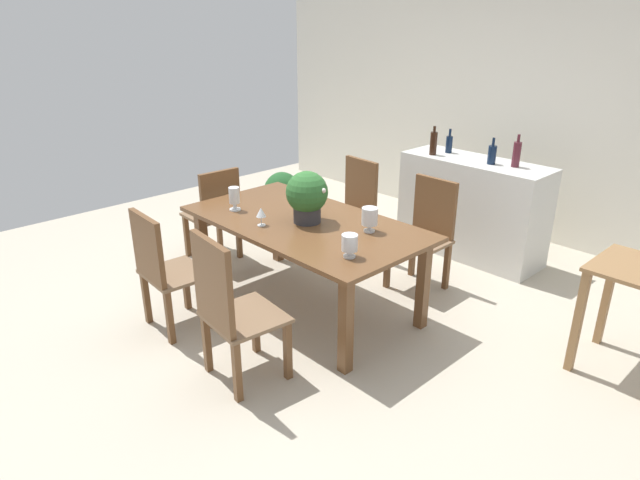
# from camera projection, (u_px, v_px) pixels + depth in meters

# --- Properties ---
(ground_plane) EXTENTS (7.04, 7.04, 0.00)m
(ground_plane) POSITION_uv_depth(u_px,v_px,m) (323.00, 297.00, 4.67)
(ground_plane) COLOR #BCB29E
(back_wall) EXTENTS (6.40, 0.10, 2.60)m
(back_wall) POSITION_uv_depth(u_px,v_px,m) (501.00, 107.00, 5.82)
(back_wall) COLOR silver
(back_wall) RESTS_ON ground
(dining_table) EXTENTS (1.93, 1.05, 0.74)m
(dining_table) POSITION_uv_depth(u_px,v_px,m) (305.00, 231.00, 4.29)
(dining_table) COLOR brown
(dining_table) RESTS_ON ground
(chair_head_end) EXTENTS (0.46, 0.46, 0.91)m
(chair_head_end) POSITION_uv_depth(u_px,v_px,m) (216.00, 211.00, 5.18)
(chair_head_end) COLOR brown
(chair_head_end) RESTS_ON ground
(chair_near_left) EXTENTS (0.49, 0.43, 0.94)m
(chair_near_left) POSITION_uv_depth(u_px,v_px,m) (162.00, 267.00, 3.99)
(chair_near_left) COLOR brown
(chair_near_left) RESTS_ON ground
(chair_far_right) EXTENTS (0.44, 0.43, 0.95)m
(chair_far_right) POSITION_uv_depth(u_px,v_px,m) (426.00, 229.00, 4.68)
(chair_far_right) COLOR brown
(chair_far_right) RESTS_ON ground
(chair_far_left) EXTENTS (0.47, 0.47, 0.96)m
(chair_far_left) POSITION_uv_depth(u_px,v_px,m) (353.00, 205.00, 5.26)
(chair_far_left) COLOR brown
(chair_far_left) RESTS_ON ground
(chair_near_right) EXTENTS (0.51, 0.49, 1.02)m
(chair_near_right) POSITION_uv_depth(u_px,v_px,m) (229.00, 306.00, 3.39)
(chair_near_right) COLOR brown
(chair_near_right) RESTS_ON ground
(flower_centerpiece) EXTENTS (0.33, 0.34, 0.40)m
(flower_centerpiece) POSITION_uv_depth(u_px,v_px,m) (307.00, 195.00, 4.15)
(flower_centerpiece) COLOR #333338
(flower_centerpiece) RESTS_ON dining_table
(crystal_vase_left) EXTENTS (0.12, 0.12, 0.18)m
(crystal_vase_left) POSITION_uv_depth(u_px,v_px,m) (370.00, 217.00, 4.00)
(crystal_vase_left) COLOR silver
(crystal_vase_left) RESTS_ON dining_table
(crystal_vase_center_near) EXTENTS (0.11, 0.11, 0.16)m
(crystal_vase_center_near) POSITION_uv_depth(u_px,v_px,m) (350.00, 244.00, 3.59)
(crystal_vase_center_near) COLOR silver
(crystal_vase_center_near) RESTS_ON dining_table
(crystal_vase_right) EXTENTS (0.09, 0.09, 0.19)m
(crystal_vase_right) POSITION_uv_depth(u_px,v_px,m) (234.00, 197.00, 4.44)
(crystal_vase_right) COLOR silver
(crystal_vase_right) RESTS_ON dining_table
(wine_glass) EXTENTS (0.08, 0.08, 0.14)m
(wine_glass) POSITION_uv_depth(u_px,v_px,m) (261.00, 213.00, 4.12)
(wine_glass) COLOR silver
(wine_glass) RESTS_ON dining_table
(kitchen_counter) EXTENTS (1.40, 0.51, 0.95)m
(kitchen_counter) POSITION_uv_depth(u_px,v_px,m) (472.00, 208.00, 5.33)
(kitchen_counter) COLOR silver
(kitchen_counter) RESTS_ON ground
(wine_bottle_clear) EXTENTS (0.07, 0.07, 0.28)m
(wine_bottle_clear) POSITION_uv_depth(u_px,v_px,m) (433.00, 143.00, 5.31)
(wine_bottle_clear) COLOR black
(wine_bottle_clear) RESTS_ON kitchen_counter
(wine_bottle_green) EXTENTS (0.06, 0.06, 0.23)m
(wine_bottle_green) POSITION_uv_depth(u_px,v_px,m) (449.00, 144.00, 5.40)
(wine_bottle_green) COLOR #0F1E38
(wine_bottle_green) RESTS_ON kitchen_counter
(wine_bottle_amber) EXTENTS (0.07, 0.07, 0.29)m
(wine_bottle_amber) POSITION_uv_depth(u_px,v_px,m) (517.00, 154.00, 4.88)
(wine_bottle_amber) COLOR #511E28
(wine_bottle_amber) RESTS_ON kitchen_counter
(wine_bottle_tall) EXTENTS (0.08, 0.08, 0.24)m
(wine_bottle_tall) POSITION_uv_depth(u_px,v_px,m) (492.00, 154.00, 4.99)
(wine_bottle_tall) COLOR #0F1E38
(wine_bottle_tall) RESTS_ON kitchen_counter
(side_table) EXTENTS (0.57, 0.56, 0.76)m
(side_table) POSITION_uv_depth(u_px,v_px,m) (638.00, 296.00, 3.49)
(side_table) COLOR olive
(side_table) RESTS_ON ground
(potted_plant_floor) EXTENTS (0.42, 0.42, 0.58)m
(potted_plant_floor) POSITION_uv_depth(u_px,v_px,m) (282.00, 195.00, 6.23)
(potted_plant_floor) COLOR brown
(potted_plant_floor) RESTS_ON ground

